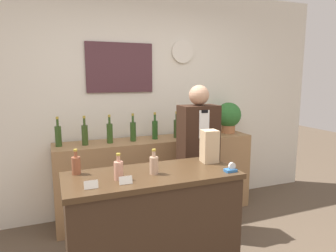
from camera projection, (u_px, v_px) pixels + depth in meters
The scene contains 20 objects.
back_wall at pixel (135, 102), 3.64m from camera, with size 5.20×0.09×2.70m.
back_shelf at pixel (158, 177), 3.59m from camera, with size 2.34×0.45×0.93m.
display_counter at pixel (153, 230), 2.34m from camera, with size 1.31×0.56×0.93m.
shopkeeper at pixel (198, 160), 3.15m from camera, with size 0.40×0.25×1.57m.
potted_plant at pixel (229, 116), 3.86m from camera, with size 0.32×0.32×0.40m.
paper_bag at pixel (209, 146), 2.54m from camera, with size 0.14×0.14×0.28m.
tape_dispenser at pixel (231, 169), 2.30m from camera, with size 0.09×0.06×0.07m.
price_card_left at pixel (91, 185), 1.95m from camera, with size 0.09×0.02×0.06m.
price_card_right at pixel (126, 180), 2.03m from camera, with size 0.09×0.02×0.06m.
counter_bottle_0 at pixel (76, 165), 2.24m from camera, with size 0.07×0.07×0.19m.
counter_bottle_1 at pixel (119, 170), 2.11m from camera, with size 0.07×0.07×0.19m.
counter_bottle_2 at pixel (154, 165), 2.24m from camera, with size 0.07×0.07×0.19m.
shelf_bottle_0 at pixel (58, 135), 3.12m from camera, with size 0.07×0.07×0.32m.
shelf_bottle_1 at pixel (85, 134), 3.18m from camera, with size 0.07×0.07×0.32m.
shelf_bottle_2 at pixel (110, 132), 3.28m from camera, with size 0.07×0.07×0.32m.
shelf_bottle_3 at pixel (133, 131), 3.38m from camera, with size 0.07×0.07×0.32m.
shelf_bottle_4 at pixel (155, 129), 3.49m from camera, with size 0.07×0.07×0.32m.
shelf_bottle_5 at pixel (176, 128), 3.57m from camera, with size 0.07×0.07×0.32m.
shelf_bottle_6 at pixel (196, 126), 3.67m from camera, with size 0.07×0.07×0.32m.
shelf_bottle_7 at pixel (214, 125), 3.79m from camera, with size 0.07×0.07×0.32m.
Camera 1 is at (-0.96, -1.53, 1.66)m, focal length 32.00 mm.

